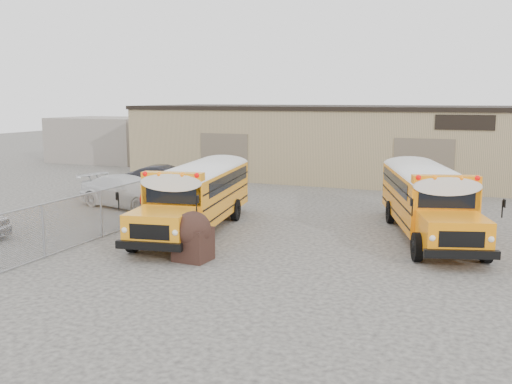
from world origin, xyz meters
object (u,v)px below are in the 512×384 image
at_px(school_bus_left, 233,173).
at_px(car_dark, 165,178).
at_px(tarp_bundle, 193,235).
at_px(car_white, 128,192).
at_px(school_bus_right, 402,175).

height_order(school_bus_left, car_dark, school_bus_left).
bearing_deg(school_bus_left, car_dark, 155.41).
height_order(school_bus_left, tarp_bundle, school_bus_left).
bearing_deg(tarp_bundle, car_dark, 124.45).
height_order(tarp_bundle, car_white, tarp_bundle).
distance_m(school_bus_right, car_dark, 13.04).
height_order(school_bus_left, car_white, school_bus_left).
height_order(car_white, car_dark, car_white).
bearing_deg(car_white, car_dark, 21.09).
bearing_deg(car_dark, tarp_bundle, -156.12).
relative_size(tarp_bundle, car_dark, 0.37).
distance_m(school_bus_left, school_bus_right, 8.13).
bearing_deg(car_white, tarp_bundle, -122.43).
distance_m(tarp_bundle, car_white, 10.01).
bearing_deg(tarp_bundle, school_bus_right, 67.42).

